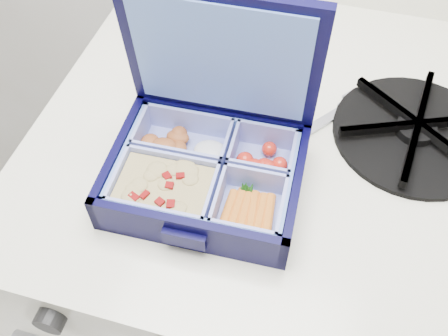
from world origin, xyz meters
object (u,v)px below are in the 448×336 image
(burner_grate, at_px, (416,128))
(fork, at_px, (301,135))
(stove, at_px, (269,275))
(bento_box, at_px, (206,175))

(burner_grate, distance_m, fork, 0.14)
(stove, height_order, burner_grate, burner_grate)
(fork, bearing_deg, bento_box, -92.64)
(stove, bearing_deg, fork, -69.14)
(bento_box, bearing_deg, fork, 47.60)
(bento_box, bearing_deg, burner_grate, 30.80)
(burner_grate, bearing_deg, fork, -163.92)
(stove, height_order, fork, fork)
(stove, bearing_deg, bento_box, -118.19)
(bento_box, distance_m, burner_grate, 0.26)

